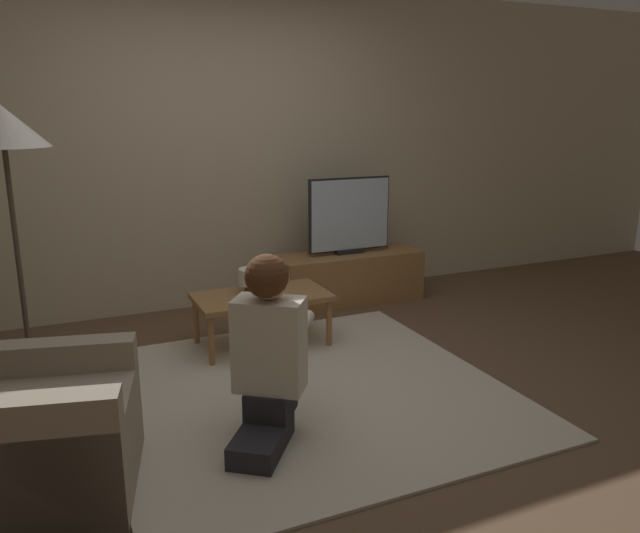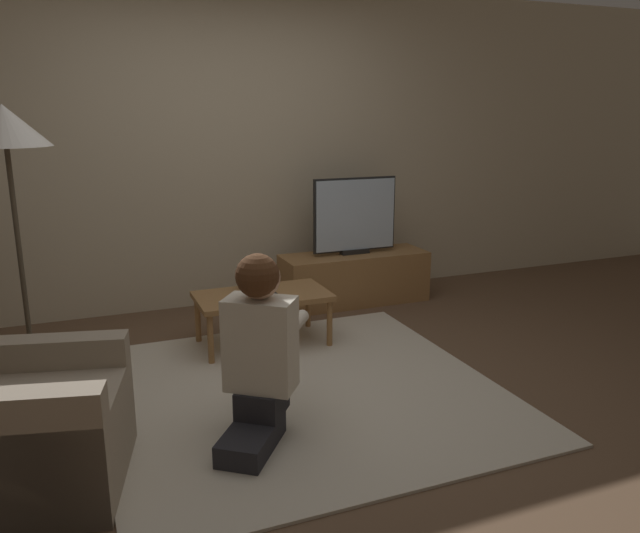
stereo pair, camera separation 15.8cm
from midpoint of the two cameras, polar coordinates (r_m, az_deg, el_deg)
ground_plane at (r=3.75m, az=-2.44°, el=-11.46°), size 10.00×10.00×0.00m
wall_back at (r=5.23m, az=-10.60°, el=10.47°), size 10.00×0.06×2.60m
rug at (r=3.75m, az=-2.44°, el=-11.35°), size 2.24×2.23×0.02m
tv_stand at (r=5.35m, az=1.82°, el=-1.02°), size 1.25×0.42×0.43m
tv at (r=5.24m, az=1.85°, el=4.69°), size 0.74×0.08×0.64m
coffee_table at (r=4.34m, az=-6.39°, el=-3.06°), size 0.91×0.50×0.38m
floor_lamp at (r=3.88m, az=-28.02°, el=10.13°), size 0.49×0.49×1.65m
armchair at (r=3.04m, az=-26.87°, el=-13.48°), size 0.97×0.90×0.86m
person_kneeling at (r=3.09m, az=-6.19°, el=-7.24°), size 0.66×0.77×0.95m
table_lamp at (r=4.36m, az=-7.33°, el=-1.06°), size 0.18×0.18×0.17m
remote at (r=4.25m, az=-5.20°, el=-2.70°), size 0.04×0.15×0.02m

